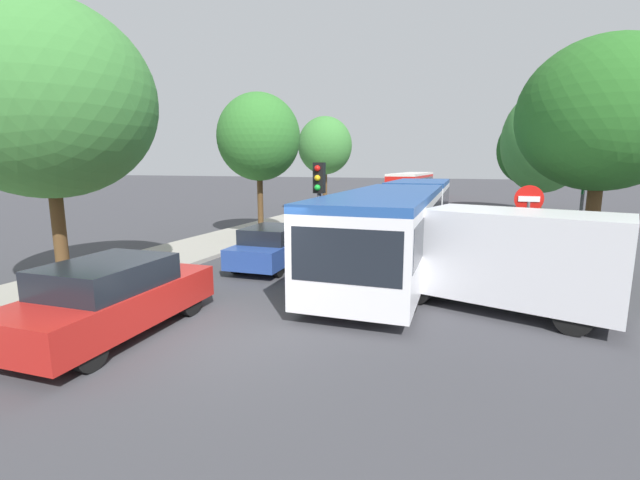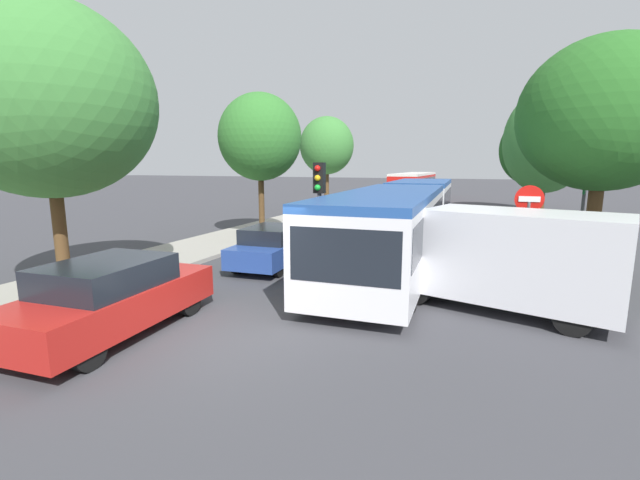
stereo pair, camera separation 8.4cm
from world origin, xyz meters
TOP-DOWN VIEW (x-y plane):
  - ground_plane at (0.00, 0.00)m, footprint 200.00×200.00m
  - kerb_strip_left at (-5.94, 18.02)m, footprint 3.20×46.04m
  - articulated_bus at (1.77, 9.56)m, footprint 3.13×17.26m
  - city_bus_rear at (-2.00, 36.04)m, footprint 2.88×11.77m
  - queued_car_red at (-2.23, -0.66)m, footprint 2.04×4.41m
  - queued_car_blue at (-1.87, 5.63)m, footprint 1.82×3.94m
  - queued_car_black at (-1.77, 11.25)m, footprint 1.97×4.26m
  - queued_car_silver at (-1.77, 17.71)m, footprint 1.97×4.28m
  - queued_car_white at (-1.88, 23.43)m, footprint 1.91×4.13m
  - white_van at (5.15, 3.72)m, footprint 5.34×3.22m
  - traffic_light at (-0.06, 5.15)m, footprint 0.32×0.36m
  - no_entry_sign at (5.62, 5.38)m, footprint 0.70×0.08m
  - direction_sign_post at (7.38, 8.32)m, footprint 0.35×1.38m
  - tree_left_near at (-5.37, 0.82)m, footprint 5.07×5.07m
  - tree_left_mid at (-4.93, 10.58)m, footprint 3.69×3.69m
  - tree_left_far at (-5.76, 21.19)m, footprint 3.67×3.67m
  - tree_right_near at (7.32, 6.88)m, footprint 4.40×4.40m
  - tree_right_mid at (7.34, 18.07)m, footprint 4.22×4.22m
  - tree_right_far at (7.68, 27.52)m, footprint 4.72×4.72m

SIDE VIEW (x-z plane):
  - ground_plane at x=0.00m, z-range 0.00..0.00m
  - kerb_strip_left at x=-5.94m, z-range 0.00..0.14m
  - queued_car_blue at x=-1.87m, z-range 0.01..1.35m
  - queued_car_white at x=-1.88m, z-range 0.01..1.42m
  - queued_car_black at x=-1.77m, z-range 0.01..1.46m
  - queued_car_silver at x=-1.77m, z-range 0.01..1.47m
  - queued_car_red at x=-2.23m, z-range 0.01..1.52m
  - white_van at x=5.15m, z-range 0.09..2.40m
  - city_bus_rear at x=-2.00m, z-range 0.20..2.72m
  - articulated_bus at x=1.77m, z-range 0.20..2.75m
  - no_entry_sign at x=5.62m, z-range 0.47..3.29m
  - traffic_light at x=-0.06m, z-range 0.80..4.20m
  - direction_sign_post at x=7.38m, z-range 0.77..4.37m
  - tree_right_mid at x=7.34m, z-range 0.81..7.95m
  - tree_right_far at x=7.68m, z-range 0.92..7.90m
  - tree_left_mid at x=-4.93m, z-range 1.20..7.67m
  - tree_left_far at x=-5.76m, z-range 1.22..7.77m
  - tree_right_near at x=7.32m, z-range 1.20..7.87m
  - tree_left_near at x=-5.37m, z-range 1.25..8.44m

